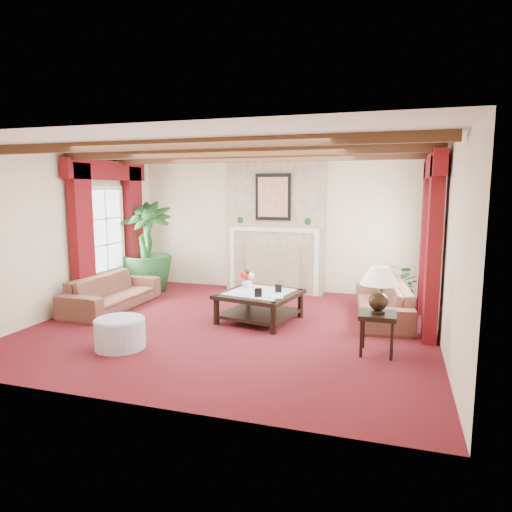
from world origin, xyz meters
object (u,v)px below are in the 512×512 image
(potted_palm, at_px, (147,267))
(ottoman, at_px, (120,334))
(coffee_table, at_px, (260,306))
(side_table, at_px, (377,333))
(sofa_left, at_px, (112,286))
(sofa_right, at_px, (383,296))

(potted_palm, xyz_separation_m, ottoman, (1.42, -3.13, -0.32))
(coffee_table, height_order, side_table, side_table)
(coffee_table, bearing_deg, sofa_left, -167.85)
(sofa_left, bearing_deg, side_table, -101.57)
(sofa_left, distance_m, side_table, 4.70)
(coffee_table, relative_size, ottoman, 1.71)
(sofa_right, distance_m, ottoman, 4.12)
(sofa_right, relative_size, ottoman, 3.02)
(sofa_left, distance_m, coffee_table, 2.73)
(sofa_right, bearing_deg, ottoman, -60.82)
(ottoman, bearing_deg, sofa_right, 36.39)
(potted_palm, relative_size, coffee_table, 1.84)
(sofa_right, xyz_separation_m, coffee_table, (-1.89, -0.68, -0.15))
(sofa_left, relative_size, ottoman, 3.05)
(sofa_left, bearing_deg, coffee_table, -89.31)
(coffee_table, bearing_deg, potted_palm, 165.90)
(sofa_left, height_order, potted_palm, potted_palm)
(potted_palm, distance_m, ottoman, 3.45)
(potted_palm, height_order, side_table, potted_palm)
(potted_palm, distance_m, coffee_table, 3.17)
(coffee_table, distance_m, ottoman, 2.27)
(coffee_table, distance_m, side_table, 2.12)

